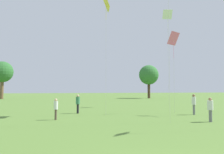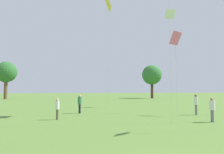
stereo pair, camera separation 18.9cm
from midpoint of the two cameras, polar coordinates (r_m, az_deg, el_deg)
name	(u,v)px [view 1 (the left image)]	position (r m, az deg, el deg)	size (l,w,h in m)	color
person_standing_0	(56,107)	(16.75, -14.78, -7.60)	(0.42, 0.42, 1.56)	brown
person_standing_1	(78,102)	(20.83, -9.17, -6.52)	(0.49, 0.49, 1.76)	black
person_standing_2	(210,108)	(16.57, 23.99, -7.30)	(0.54, 0.54, 1.67)	slate
person_standing_3	(194,102)	(20.81, 20.34, -6.22)	(0.46, 0.46, 1.82)	slate
kite_1	(106,4)	(20.58, -1.85, 18.60)	(0.77, 1.55, 10.74)	yellow
kite_7	(173,40)	(22.37, 15.52, 9.41)	(1.43, 1.08, 7.80)	pink
kite_8	(167,16)	(31.75, 14.11, 15.08)	(1.38, 0.86, 13.06)	white
distant_tree_0	(149,75)	(58.36, 9.48, 0.50)	(5.16, 5.16, 8.74)	#473323
distant_tree_1	(2,72)	(58.97, -26.83, 1.11)	(5.07, 5.07, 9.08)	brown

